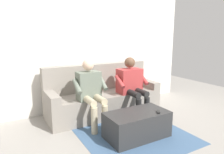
{
  "coord_description": "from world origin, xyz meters",
  "views": [
    {
      "loc": [
        1.72,
        3.26,
        1.49
      ],
      "look_at": [
        0.0,
        0.22,
        0.78
      ],
      "focal_mm": 33.02,
      "sensor_mm": 36.0,
      "label": 1
    }
  ],
  "objects": [
    {
      "name": "couch",
      "position": [
        0.0,
        -0.15,
        0.33
      ],
      "size": [
        2.15,
        0.74,
        0.94
      ],
      "color": "gray",
      "rests_on": "ground"
    },
    {
      "name": "remote_black",
      "position": [
        -0.26,
        1.12,
        0.4
      ],
      "size": [
        0.1,
        0.11,
        0.02
      ],
      "primitive_type": "cube",
      "rotation": [
        0.0,
        0.0,
        0.89
      ],
      "color": "black",
      "rests_on": "coffee_table"
    },
    {
      "name": "person_left_seated",
      "position": [
        -0.42,
        0.21,
        0.62
      ],
      "size": [
        0.6,
        0.6,
        1.1
      ],
      "color": "#B23838",
      "rests_on": "ground"
    },
    {
      "name": "ground_plane",
      "position": [
        0.0,
        0.6,
        0.0
      ],
      "size": [
        8.0,
        8.0,
        0.0
      ],
      "primitive_type": "plane",
      "color": "gray"
    },
    {
      "name": "coffee_table",
      "position": [
        0.0,
        0.97,
        0.19
      ],
      "size": [
        0.93,
        0.5,
        0.39
      ],
      "color": "#2D2D2D",
      "rests_on": "ground"
    },
    {
      "name": "floor_rug",
      "position": [
        0.0,
        0.84,
        0.0
      ],
      "size": [
        1.55,
        1.64,
        0.01
      ],
      "primitive_type": "cube",
      "color": "#426084",
      "rests_on": "ground"
    },
    {
      "name": "back_wall",
      "position": [
        0.0,
        -0.63,
        1.24
      ],
      "size": [
        4.48,
        0.06,
        2.47
      ],
      "primitive_type": "cube",
      "color": "silver",
      "rests_on": "ground"
    },
    {
      "name": "person_right_seated",
      "position": [
        0.42,
        0.24,
        0.62
      ],
      "size": [
        0.53,
        0.58,
        1.11
      ],
      "color": "slate",
      "rests_on": "ground"
    }
  ]
}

